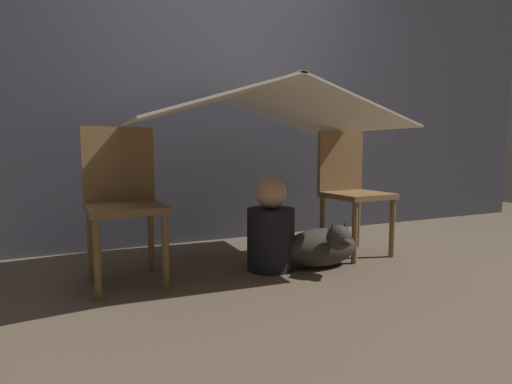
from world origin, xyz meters
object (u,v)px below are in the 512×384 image
object	(u,v)px
chair_right	(350,186)
dog	(323,246)
chair_left	(123,197)
person_front	(271,231)

from	to	relation	value
chair_right	dog	size ratio (longest dim) A/B	1.71
chair_left	dog	world-z (taller)	chair_left
chair_left	person_front	world-z (taller)	chair_left
chair_left	dog	distance (m)	1.21
person_front	chair_right	bearing A→B (deg)	11.21
dog	chair_left	bearing A→B (deg)	168.03
chair_left	dog	xyz separation A→B (m)	(1.14, -0.24, -0.34)
person_front	dog	xyz separation A→B (m)	(0.30, -0.11, -0.11)
person_front	dog	distance (m)	0.34
chair_right	person_front	distance (m)	0.73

